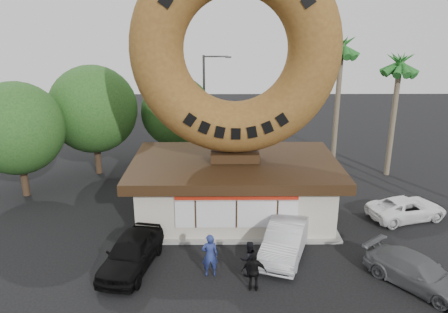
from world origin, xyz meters
The scene contains 16 objects.
ground centered at (0.00, 0.00, 0.00)m, with size 90.00×90.00×0.00m, color black.
donut_shop centered at (0.00, 5.98, 1.77)m, with size 11.20×7.20×3.80m.
giant_donut centered at (0.00, 6.00, 9.14)m, with size 10.68×10.68×2.72m, color brown.
tree_west centered at (-9.50, 13.00, 4.64)m, with size 6.00×6.00×7.65m.
tree_mid centered at (-4.00, 15.00, 4.02)m, with size 5.20×5.20×6.63m.
tree_far centered at (-13.00, 9.00, 4.33)m, with size 5.60×5.60×7.14m.
palm_near centered at (7.50, 14.00, 8.41)m, with size 2.60×2.60×9.75m.
palm_far centered at (11.00, 12.50, 7.48)m, with size 2.60×2.60×8.75m.
street_lamp centered at (-1.86, 16.00, 4.48)m, with size 2.11×0.20×8.00m.
person_left centered at (-1.24, 0.08, 0.99)m, with size 0.72×0.47×1.97m, color navy.
person_center centered at (0.44, 0.06, 0.81)m, with size 0.79×0.62×1.63m, color black.
person_right centered at (0.59, -1.01, 0.88)m, with size 1.03×0.43×1.76m, color black.
car_black centered at (-4.75, 0.70, 0.78)m, with size 1.85×4.60×1.57m, color black.
car_silver centered at (2.28, 1.81, 0.79)m, with size 1.68×4.80×1.58m, color #B6B7BB.
car_grey centered at (7.42, -0.75, 0.65)m, with size 1.82×4.47×1.30m, color slate.
car_white centered at (9.54, 5.53, 0.61)m, with size 2.03×4.40×1.22m, color white.
Camera 1 is at (-0.75, -16.44, 10.91)m, focal length 35.00 mm.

